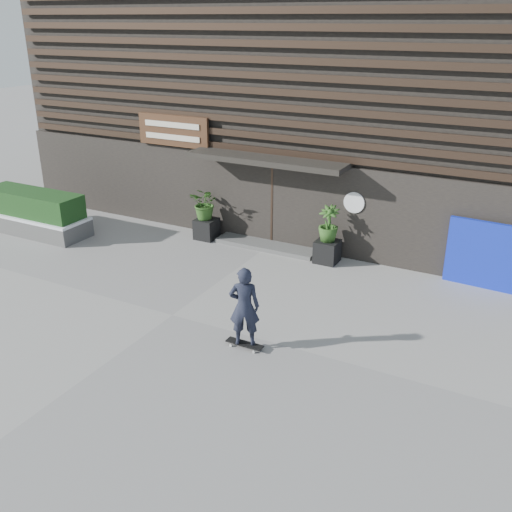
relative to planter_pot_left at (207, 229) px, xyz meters
The scene contains 12 objects.
ground 4.80m from the planter_pot_left, 66.64° to the right, with size 80.00×80.00×0.00m, color #989690.
entrance_step 1.93m from the planter_pot_left, ahead, with size 3.00×0.80×0.12m, color #4F4F4D.
planter_pot_left is the anchor object (origin of this frame).
bamboo_left 0.78m from the planter_pot_left, ahead, with size 0.86×0.75×0.96m, color #2D591E.
planter_pot_right 3.80m from the planter_pot_left, ahead, with size 0.60×0.60×0.60m, color black.
bamboo_right 3.88m from the planter_pot_left, ahead, with size 0.54×0.54×0.96m, color #2D591E.
raised_bed 5.26m from the planter_pot_left, 158.04° to the right, with size 3.50×1.20×0.50m, color #4B4B48.
snow_layer 5.27m from the planter_pot_left, 158.04° to the right, with size 3.50×1.20×0.08m, color white.
hedge 5.30m from the planter_pot_left, 158.04° to the right, with size 3.30×1.00×0.70m, color #153914.
blue_tarp 7.68m from the planter_pot_left, ahead, with size 1.77×0.12×1.66m, color #0D1FB3.
building 6.94m from the planter_pot_left, 71.14° to the left, with size 18.00×11.00×8.00m.
skateboarder 6.27m from the planter_pot_left, 50.67° to the right, with size 0.78×0.60×1.73m.
Camera 1 is at (6.86, -9.02, 6.05)m, focal length 40.34 mm.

